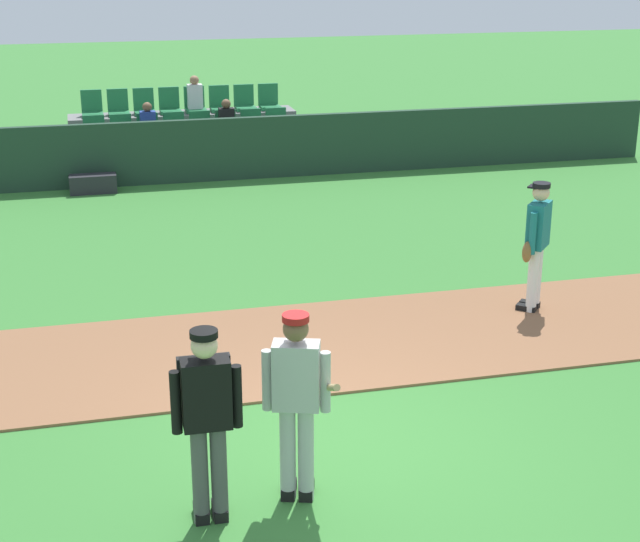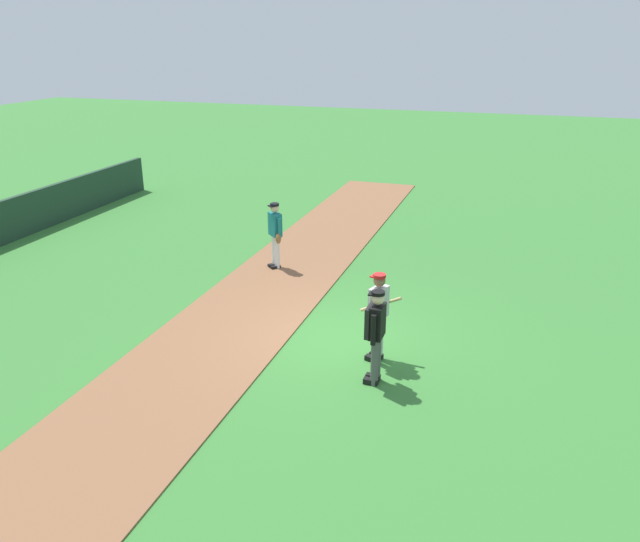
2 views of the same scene
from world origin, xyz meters
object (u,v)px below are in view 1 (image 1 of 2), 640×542
Objects in this scene: umpire_home_plate at (207,415)px; runner_teal_jersey at (536,243)px; batter_grey_jersey at (297,400)px; equipment_bag at (93,184)px.

umpire_home_plate is 1.00× the size of runner_teal_jersey.
batter_grey_jersey is at bearing -137.56° from runner_teal_jersey.
umpire_home_plate is 1.96× the size of equipment_bag.
batter_grey_jersey is at bearing -82.78° from equipment_bag.
umpire_home_plate reaches higher than equipment_bag.
runner_teal_jersey is 1.96× the size of equipment_bag.
batter_grey_jersey and runner_teal_jersey have the same top height.
runner_teal_jersey reaches higher than equipment_bag.
batter_grey_jersey and umpire_home_plate have the same top height.
umpire_home_plate is 11.78m from equipment_bag.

